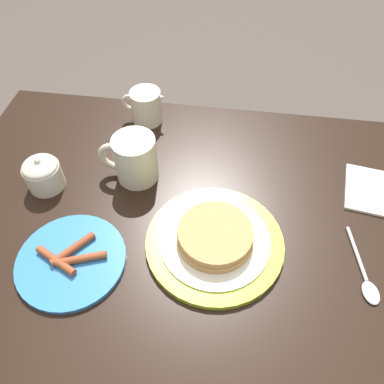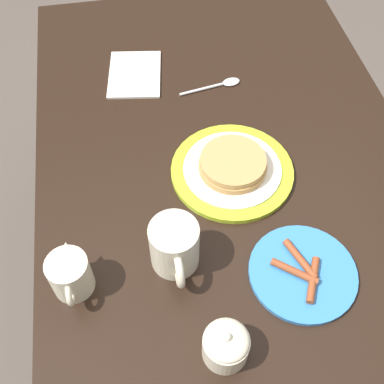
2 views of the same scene
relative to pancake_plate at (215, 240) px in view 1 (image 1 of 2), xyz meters
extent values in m
plane|color=#51473F|center=(-0.06, 0.00, -0.74)|extent=(8.00, 8.00, 0.00)
cube|color=black|center=(-0.06, 0.00, -0.03)|extent=(1.27, 0.83, 0.03)
cube|color=black|center=(0.52, -0.36, -0.39)|extent=(0.07, 0.07, 0.69)
cylinder|color=#AAC628|center=(0.00, 0.00, -0.01)|extent=(0.26, 0.26, 0.01)
cylinder|color=white|center=(0.00, 0.00, 0.00)|extent=(0.21, 0.21, 0.00)
cylinder|color=tan|center=(0.00, 0.00, 0.01)|extent=(0.14, 0.14, 0.01)
cylinder|color=tan|center=(0.00, 0.00, 0.02)|extent=(0.14, 0.14, 0.01)
cylinder|color=#337AC6|center=(0.26, 0.07, -0.01)|extent=(0.20, 0.20, 0.01)
cylinder|color=brown|center=(0.23, 0.07, 0.00)|extent=(0.09, 0.04, 0.01)
cylinder|color=brown|center=(0.28, 0.08, 0.00)|extent=(0.09, 0.05, 0.01)
cylinder|color=brown|center=(0.26, 0.06, 0.00)|extent=(0.07, 0.08, 0.01)
cylinder|color=beige|center=(0.18, -0.15, 0.04)|extent=(0.09, 0.09, 0.10)
torus|color=beige|center=(0.23, -0.15, 0.04)|extent=(0.07, 0.01, 0.07)
cylinder|color=brown|center=(0.18, -0.15, 0.08)|extent=(0.08, 0.08, 0.00)
cylinder|color=beige|center=(0.20, -0.34, 0.03)|extent=(0.07, 0.07, 0.08)
cone|color=beige|center=(0.17, -0.34, 0.06)|extent=(0.04, 0.03, 0.04)
torus|color=beige|center=(0.24, -0.34, 0.03)|extent=(0.05, 0.01, 0.05)
cylinder|color=beige|center=(0.37, -0.10, 0.01)|extent=(0.08, 0.08, 0.06)
ellipsoid|color=beige|center=(0.37, -0.10, 0.04)|extent=(0.07, 0.07, 0.03)
sphere|color=beige|center=(0.37, -0.10, 0.06)|extent=(0.01, 0.01, 0.01)
cylinder|color=silver|center=(-0.26, -0.02, -0.01)|extent=(0.03, 0.11, 0.01)
ellipsoid|color=silver|center=(-0.28, 0.06, -0.01)|extent=(0.04, 0.05, 0.01)
camera|label=1|loc=(-0.01, 0.38, 0.60)|focal=35.00mm
camera|label=2|loc=(0.61, -0.20, 0.79)|focal=45.00mm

